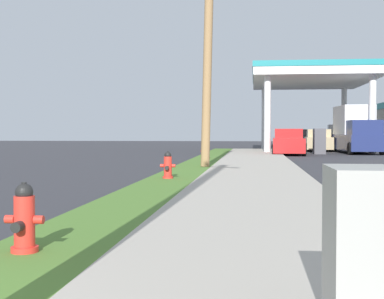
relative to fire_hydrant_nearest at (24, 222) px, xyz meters
name	(u,v)px	position (x,y,z in m)	size (l,w,h in m)	color
fire_hydrant_nearest	(24,222)	(0.00, 0.00, 0.00)	(0.42, 0.38, 0.74)	red
fire_hydrant_second	(168,167)	(0.08, 9.30, 0.00)	(0.42, 0.38, 0.74)	red
fire_hydrant_third	(205,151)	(0.08, 20.96, 0.00)	(0.42, 0.37, 0.74)	red
utility_pole_midground	(208,48)	(0.74, 14.60, 4.01)	(0.78, 1.29, 8.51)	#937047
utility_cabinet	(361,257)	(3.10, -2.01, 0.16)	(0.46, 0.73, 1.06)	slate
car_red_by_near_pump	(288,143)	(4.49, 27.96, 0.28)	(2.06, 4.55, 1.57)	red
car_tan_by_far_pump	(318,141)	(7.08, 34.96, 0.28)	(2.14, 4.58, 1.57)	tan
truck_navy_at_forecourt	(356,130)	(9.03, 31.20, 1.04)	(2.39, 6.48, 3.11)	navy
truck_silver_on_apron	(340,138)	(9.29, 39.18, 0.47)	(2.52, 5.54, 1.97)	#BCBCC1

